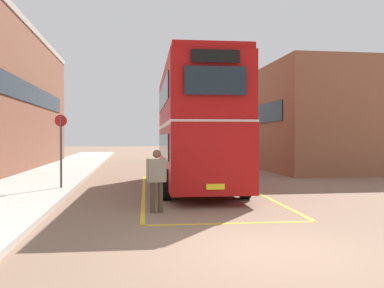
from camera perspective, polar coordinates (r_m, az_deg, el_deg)
The scene contains 8 objects.
ground_plane at distance 21.79m, azimuth -1.95°, elevation -4.35°, with size 135.60×135.60×0.00m, color #846651.
sidewalk_left at distance 24.40m, azimuth -17.98°, elevation -3.66°, with size 4.00×57.60×0.14m, color #B2ADA3.
depot_building_right at distance 28.76m, azimuth 16.73°, elevation 3.12°, with size 8.56×13.14×6.23m.
double_decker_bus at distance 16.63m, azimuth 0.41°, elevation 2.66°, with size 3.10×9.98×4.75m.
single_deck_bus at distance 33.68m, azimuth 0.37°, elevation 0.33°, with size 3.58×8.72×3.02m.
pedestrian_boarding at distance 11.27m, azimuth -4.83°, elevation -4.39°, with size 0.55×0.33×1.68m.
bus_stop_sign at distance 16.29m, azimuth -17.38°, elevation 0.02°, with size 0.43×0.15×2.71m.
bay_marking_yellow at distance 14.90m, azimuth 1.38°, elevation -6.82°, with size 4.62×12.03×0.01m.
Camera 1 is at (-2.36, -7.17, 2.03)m, focal length 39.26 mm.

